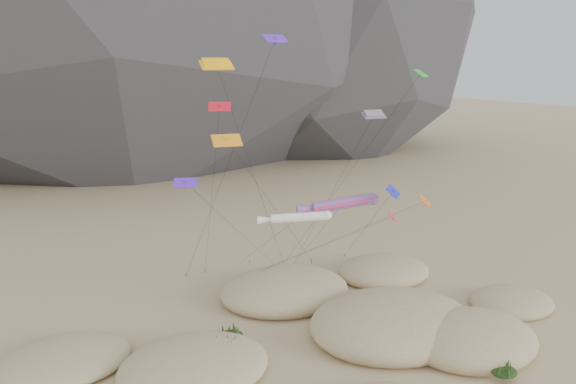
% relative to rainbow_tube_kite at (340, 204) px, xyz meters
% --- Properties ---
extents(ground, '(500.00, 500.00, 0.00)m').
position_rel_rainbow_tube_kite_xyz_m(ground, '(-3.65, -10.72, -10.76)').
color(ground, '#CCB789').
rests_on(ground, ground).
extents(dunes, '(52.03, 33.67, 4.29)m').
position_rel_rainbow_tube_kite_xyz_m(dunes, '(-4.42, -6.70, -9.99)').
color(dunes, '#CCB789').
rests_on(dunes, ground).
extents(dune_grass, '(44.47, 28.35, 1.51)m').
position_rel_rainbow_tube_kite_xyz_m(dune_grass, '(-4.02, -6.86, -9.93)').
color(dune_grass, black).
rests_on(dune_grass, ground).
extents(kite_stakes, '(20.30, 5.56, 0.30)m').
position_rel_rainbow_tube_kite_xyz_m(kite_stakes, '(-2.35, 12.84, -10.61)').
color(kite_stakes, '#3F2D1E').
rests_on(kite_stakes, ground).
extents(rainbow_tube_kite, '(8.44, 12.09, 11.71)m').
position_rel_rainbow_tube_kite_xyz_m(rainbow_tube_kite, '(0.00, 0.00, 0.00)').
color(rainbow_tube_kite, '#FF1A4D').
rests_on(rainbow_tube_kite, ground).
extents(white_tube_kite, '(6.16, 19.25, 11.45)m').
position_rel_rainbow_tube_kite_xyz_m(white_tube_kite, '(-6.26, -2.48, 0.01)').
color(white_tube_kite, white).
rests_on(white_tube_kite, ground).
extents(orange_parafoil, '(13.20, 10.88, 24.91)m').
position_rel_rainbow_tube_kite_xyz_m(orange_parafoil, '(-11.38, 3.12, 13.35)').
color(orange_parafoil, '#FFB30D').
rests_on(orange_parafoil, ground).
extents(multi_parafoil, '(5.14, 11.19, 19.69)m').
position_rel_rainbow_tube_kite_xyz_m(multi_parafoil, '(5.19, 2.28, 8.25)').
color(multi_parafoil, '#EC4418').
rests_on(multi_parafoil, ground).
extents(delta_kites, '(27.20, 20.54, 26.77)m').
position_rel_rainbow_tube_kite_xyz_m(delta_kites, '(-2.62, -0.40, 5.46)').
color(delta_kites, green).
rests_on(delta_kites, ground).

